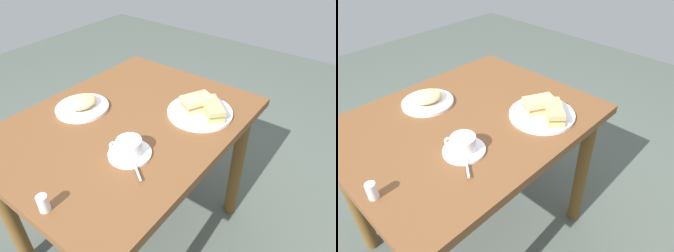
% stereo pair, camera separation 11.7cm
% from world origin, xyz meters
% --- Properties ---
extents(ground_plane, '(6.00, 6.00, 0.00)m').
position_xyz_m(ground_plane, '(0.00, 0.00, 0.00)').
color(ground_plane, '#4B534C').
extents(dining_table, '(1.04, 0.81, 0.76)m').
position_xyz_m(dining_table, '(0.00, 0.00, 0.63)').
color(dining_table, brown).
rests_on(dining_table, ground_plane).
extents(sandwich_plate, '(0.28, 0.28, 0.01)m').
position_xyz_m(sandwich_plate, '(-0.22, 0.21, 0.77)').
color(sandwich_plate, white).
rests_on(sandwich_plate, dining_table).
extents(sandwich_front, '(0.15, 0.13, 0.06)m').
position_xyz_m(sandwich_front, '(-0.23, 0.19, 0.80)').
color(sandwich_front, '#E1B478').
rests_on(sandwich_front, sandwich_plate).
extents(sandwich_back, '(0.15, 0.15, 0.05)m').
position_xyz_m(sandwich_back, '(-0.23, 0.27, 0.80)').
color(sandwich_back, tan).
rests_on(sandwich_back, sandwich_plate).
extents(coffee_saucer, '(0.15, 0.15, 0.01)m').
position_xyz_m(coffee_saucer, '(0.15, 0.15, 0.76)').
color(coffee_saucer, white).
rests_on(coffee_saucer, dining_table).
extents(coffee_cup, '(0.09, 0.11, 0.06)m').
position_xyz_m(coffee_cup, '(0.15, 0.15, 0.80)').
color(coffee_cup, white).
rests_on(coffee_cup, coffee_saucer).
extents(spoon, '(0.07, 0.09, 0.01)m').
position_xyz_m(spoon, '(0.19, 0.22, 0.77)').
color(spoon, silver).
rests_on(spoon, coffee_saucer).
extents(side_plate, '(0.23, 0.23, 0.01)m').
position_xyz_m(side_plate, '(0.05, -0.21, 0.77)').
color(side_plate, white).
rests_on(side_plate, dining_table).
extents(side_food_pile, '(0.14, 0.11, 0.04)m').
position_xyz_m(side_food_pile, '(0.05, -0.21, 0.79)').
color(side_food_pile, '#E1C07A').
rests_on(side_food_pile, side_plate).
extents(salt_shaker, '(0.03, 0.03, 0.06)m').
position_xyz_m(salt_shaker, '(0.47, 0.12, 0.79)').
color(salt_shaker, silver).
rests_on(salt_shaker, dining_table).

